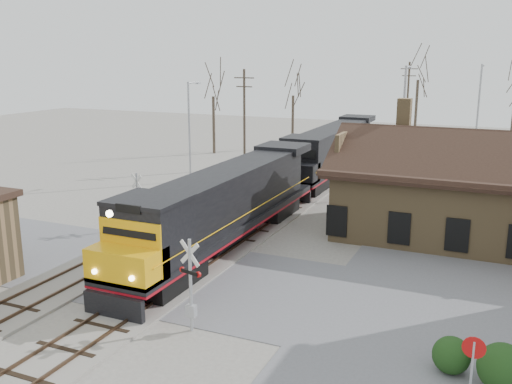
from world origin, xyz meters
The scene contains 20 objects.
ground centered at (0.00, 0.00, 0.00)m, with size 140.00×140.00×0.00m, color #9E998F.
road centered at (0.00, 0.00, 0.01)m, with size 60.00×9.00×0.03m, color slate.
track_main centered at (0.00, 15.00, 0.07)m, with size 3.40×90.00×0.24m.
track_siding centered at (-4.50, 15.00, 0.07)m, with size 3.40×90.00×0.24m.
depot centered at (11.99, 12.00, 2.41)m, with size 15.20×9.31×7.90m.
locomotive_lead centered at (0.00, 4.41, 2.38)m, with size 3.05×20.44×4.54m.
locomotive_trailing centered at (0.00, 25.12, 2.38)m, with size 3.05×20.44×4.30m.
crossbuck_near centered at (3.34, -4.71, 1.78)m, with size 1.06×0.34×3.74m.
crossbuck_far centered at (-6.34, 5.54, 1.70)m, with size 1.00×0.35×3.56m.
do_not_enter_sign centered at (13.57, -5.65, 1.62)m, with size 0.70×0.08×2.35m.
hedge_a centered at (12.86, -3.80, 0.64)m, with size 1.27×1.27×1.27m, color #193311.
hedge_b centered at (14.44, -4.26, 0.79)m, with size 1.59×1.59×1.59m, color #193311.
streetlight_a centered at (-10.50, 19.17, 4.71)m, with size 0.25×2.04×8.36m.
streetlight_b centered at (6.72, 21.16, 5.42)m, with size 0.25×2.04×9.75m.
streetlight_c centered at (11.29, 34.29, 5.40)m, with size 0.25×2.04×9.72m.
utility_pole_a centered at (-8.66, 26.02, 4.85)m, with size 2.00×0.24×9.26m.
utility_pole_b centered at (2.83, 46.96, 5.11)m, with size 2.00×0.24×9.76m.
tree_a centered at (-15.38, 32.55, 7.19)m, with size 4.12×4.12×10.10m.
tree_b centered at (-8.86, 39.70, 6.98)m, with size 4.01×4.01×9.82m.
tree_c centered at (4.11, 45.40, 9.05)m, with size 5.18×5.18×12.70m.
Camera 1 is at (13.84, -22.31, 10.43)m, focal length 40.00 mm.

